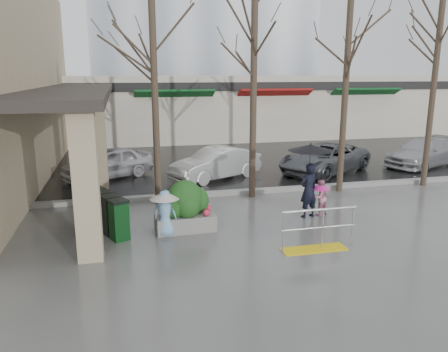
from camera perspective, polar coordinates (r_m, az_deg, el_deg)
name	(u,v)px	position (r m, az deg, el deg)	size (l,w,h in m)	color
ground	(248,236)	(11.50, 3.17, -7.88)	(120.00, 120.00, 0.00)	#51514F
street_asphalt	(164,131)	(32.69, -7.90, 5.84)	(120.00, 36.00, 0.01)	black
curb	(215,194)	(15.16, -1.12, -2.32)	(120.00, 0.30, 0.15)	gray
canopy_slab	(73,87)	(18.36, -19.08, 10.92)	(2.80, 18.00, 0.25)	#2D2823
pillar_front	(86,185)	(10.10, -17.57, -1.09)	(0.55, 0.55, 3.50)	tan
pillar_back	(98,141)	(16.47, -16.10, 4.37)	(0.55, 0.55, 3.50)	tan
storefront_row	(200,107)	(28.78, -3.19, 8.97)	(34.00, 6.74, 4.00)	beige
handrail	(317,235)	(10.79, 12.04, -7.49)	(1.90, 0.50, 1.03)	yellow
tree_west	(153,42)	(13.95, -9.27, 16.95)	(3.20, 3.20, 6.80)	#382B21
tree_midwest	(254,38)	(14.57, 3.98, 17.51)	(3.20, 3.20, 7.00)	#382B21
tree_mideast	(348,52)	(15.84, 15.86, 15.36)	(3.20, 3.20, 6.50)	#382B21
tree_east	(439,37)	(17.81, 26.26, 15.93)	(3.20, 3.20, 7.20)	#382B21
woman	(309,171)	(12.86, 11.10, 0.60)	(1.31, 1.31, 2.21)	black
child_pink	(320,195)	(13.31, 12.41, -2.47)	(0.64, 0.57, 1.09)	#CE7E9C
child_blue	(165,208)	(11.40, -7.72, -4.22)	(0.77, 0.77, 1.23)	#7EB1E0
planter	(185,206)	(11.79, -5.09, -3.98)	(1.62, 0.94, 1.39)	slate
news_boxes	(107,213)	(12.06, -14.99, -4.66)	(1.17, 1.90, 1.06)	#0D3B16
car_a	(108,163)	(18.17, -14.97, 1.64)	(1.49, 3.70, 1.26)	silver
car_b	(216,163)	(17.48, -1.06, 1.65)	(1.33, 3.82, 1.26)	silver
car_c	(325,158)	(19.07, 12.99, 2.28)	(2.09, 4.53, 1.26)	#56595D
car_d	(424,152)	(22.00, 24.64, 2.84)	(1.77, 4.34, 1.26)	#ACADB1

